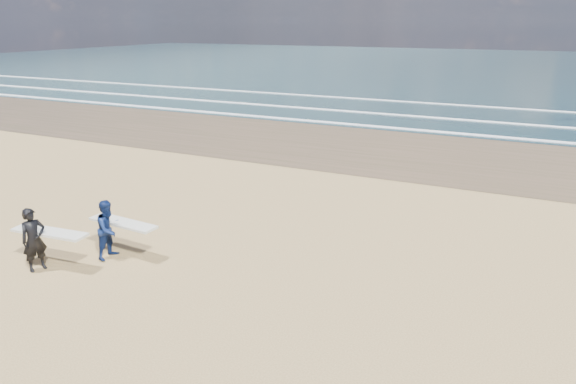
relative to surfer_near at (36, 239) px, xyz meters
The scene contains 2 objects.
surfer_near is the anchor object (origin of this frame).
surfer_far 1.88m from the surfer_near, 49.66° to the left, with size 2.23×1.10×1.69m.
Camera 1 is at (10.03, -8.48, 6.39)m, focal length 32.00 mm.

